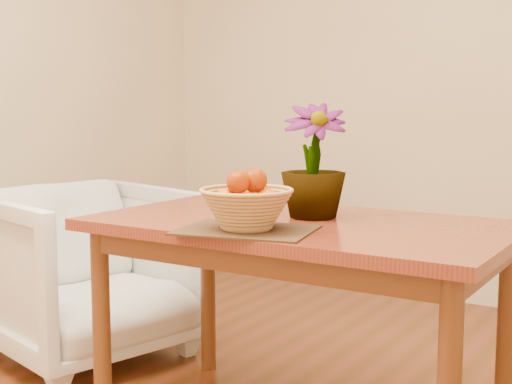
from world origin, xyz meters
The scene contains 7 objects.
wall_back centered at (0.00, 2.25, 1.35)m, with size 4.00×0.02×2.70m, color beige.
table centered at (0.00, 0.30, 0.66)m, with size 1.40×0.80×0.75m.
placemat centered at (-0.04, 0.03, 0.75)m, with size 0.41×0.30×0.01m, color #3B2615.
wicker_basket centered at (-0.04, 0.03, 0.81)m, with size 0.29×0.29×0.12m.
orange_pile centered at (-0.04, 0.03, 0.87)m, with size 0.18×0.17×0.14m.
potted_plant centered at (0.01, 0.37, 0.95)m, with size 0.22×0.22×0.40m, color #1E4714.
armchair centered at (-1.18, 0.48, 0.42)m, with size 0.83×0.77×0.85m, color gray.
Camera 1 is at (1.14, -1.79, 1.14)m, focal length 50.00 mm.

